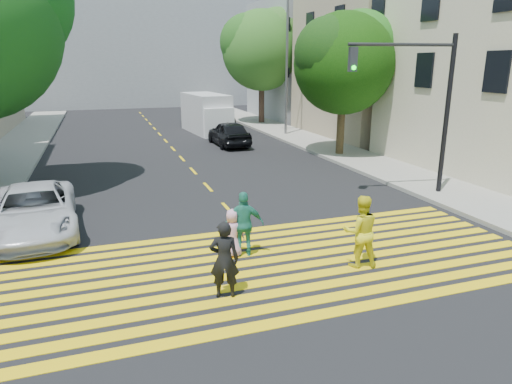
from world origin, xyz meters
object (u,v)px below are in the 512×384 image
tree_right_far (263,46)px  traffic_signal (421,94)px  silver_car (196,115)px  white_van (207,115)px  dark_car_parked (219,118)px  white_sedan (34,211)px  tree_right_near (345,58)px  pedestrian_child (232,233)px  pedestrian_extra (244,224)px  pedestrian_woman (361,231)px  pedestrian_man (224,260)px  dark_car_near (229,133)px

tree_right_far → traffic_signal: tree_right_far is taller
silver_car → white_van: bearing=90.6°
dark_car_parked → traffic_signal: size_ratio=0.64×
dark_car_parked → white_sedan: bearing=-126.4°
tree_right_near → white_sedan: (-14.10, -7.38, -4.37)m
tree_right_far → traffic_signal: bearing=-94.8°
pedestrian_child → white_van: (4.31, 21.51, 0.66)m
pedestrian_extra → silver_car: (4.21, 26.54, -0.15)m
pedestrian_woman → dark_car_parked: 26.48m
pedestrian_man → silver_car: 28.95m
pedestrian_woman → traffic_signal: 7.49m
pedestrian_man → silver_car: size_ratio=0.35×
tree_right_near → pedestrian_child: size_ratio=5.94×
pedestrian_extra → pedestrian_woman: bearing=162.6°
white_van → traffic_signal: bearing=-84.2°
pedestrian_woman → pedestrian_child: size_ratio=1.43×
dark_car_near → dark_car_parked: bearing=-101.6°
tree_right_far → dark_car_near: bearing=-120.8°
pedestrian_extra → silver_car: 26.87m
silver_car → tree_right_near: bearing=109.3°
pedestrian_woman → dark_car_near: size_ratio=0.41×
white_sedan → silver_car: 24.90m
dark_car_near → dark_car_parked: dark_car_near is taller
pedestrian_woman → pedestrian_child: (-2.77, 1.58, -0.27)m
white_sedan → silver_car: silver_car is taller
pedestrian_woman → pedestrian_extra: 2.89m
pedestrian_extra → white_van: 21.95m
white_van → dark_car_parked: bearing=57.3°
pedestrian_child → traffic_signal: size_ratio=0.22×
pedestrian_man → pedestrian_woman: bearing=-156.2°
pedestrian_woman → pedestrian_extra: pedestrian_woman is taller
pedestrian_woman → white_sedan: (-7.76, 5.03, -0.21)m
tree_right_far → pedestrian_man: tree_right_far is taller
pedestrian_child → pedestrian_extra: 0.38m
silver_car → dark_car_parked: (1.47, -1.77, -0.08)m
tree_right_near → white_van: bearing=114.2°
tree_right_far → pedestrian_man: size_ratio=5.32×
pedestrian_man → pedestrian_woman: 3.54m
silver_car → dark_car_parked: 2.30m
tree_right_near → white_van: size_ratio=1.26×
dark_car_near → white_van: size_ratio=0.74×
pedestrian_man → dark_car_near: 18.56m
dark_car_near → pedestrian_woman: bearing=83.8°
pedestrian_man → pedestrian_child: 2.14m
pedestrian_child → silver_car: (4.50, 26.47, 0.07)m
dark_car_near → traffic_signal: 13.56m
tree_right_far → dark_car_parked: tree_right_far is taller
silver_car → pedestrian_extra: bearing=83.9°
dark_car_near → silver_car: bearing=-92.1°
tree_right_far → pedestrian_man: 29.24m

